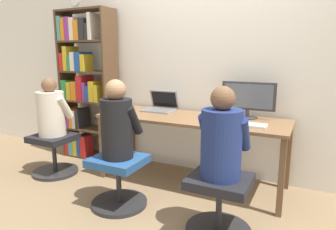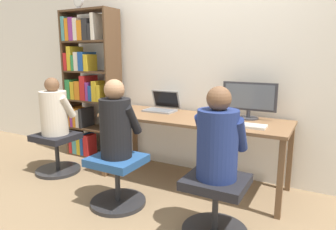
{
  "view_description": "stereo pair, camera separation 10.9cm",
  "coord_description": "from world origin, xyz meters",
  "px_view_note": "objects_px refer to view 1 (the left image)",
  "views": [
    {
      "loc": [
        1.16,
        -2.52,
        1.38
      ],
      "look_at": [
        -0.17,
        0.13,
        0.78
      ],
      "focal_mm": 32.0,
      "sensor_mm": 36.0,
      "label": 1
    },
    {
      "loc": [
        1.26,
        -2.47,
        1.38
      ],
      "look_at": [
        -0.17,
        0.13,
        0.78
      ],
      "focal_mm": 32.0,
      "sensor_mm": 36.0,
      "label": 2
    }
  ],
  "objects_px": {
    "office_chair_side": "(54,152)",
    "person_near_shelf": "(51,111)",
    "bookshelf": "(83,83)",
    "laptop": "(160,107)",
    "office_chair_left": "(219,202)",
    "person_at_monitor": "(222,139)",
    "person_at_laptop": "(117,124)",
    "keyboard": "(241,124)",
    "desk_clock": "(75,1)",
    "desktop_monitor": "(248,100)",
    "office_chair_right": "(119,179)"
  },
  "relations": [
    {
      "from": "office_chair_right",
      "to": "bookshelf",
      "type": "distance_m",
      "value": 1.7
    },
    {
      "from": "laptop",
      "to": "person_at_monitor",
      "type": "xyz_separation_m",
      "value": [
        1.02,
        -0.94,
        -0.01
      ]
    },
    {
      "from": "desktop_monitor",
      "to": "desk_clock",
      "type": "relative_size",
      "value": 3.26
    },
    {
      "from": "laptop",
      "to": "office_chair_left",
      "type": "bearing_deg",
      "value": -42.98
    },
    {
      "from": "office_chair_left",
      "to": "person_near_shelf",
      "type": "height_order",
      "value": "person_near_shelf"
    },
    {
      "from": "laptop",
      "to": "office_chair_left",
      "type": "height_order",
      "value": "laptop"
    },
    {
      "from": "person_at_laptop",
      "to": "desk_clock",
      "type": "relative_size",
      "value": 4.2
    },
    {
      "from": "person_at_monitor",
      "to": "bookshelf",
      "type": "height_order",
      "value": "bookshelf"
    },
    {
      "from": "laptop",
      "to": "bookshelf",
      "type": "relative_size",
      "value": 0.18
    },
    {
      "from": "bookshelf",
      "to": "office_chair_side",
      "type": "xyz_separation_m",
      "value": [
        0.09,
        -0.64,
        -0.76
      ]
    },
    {
      "from": "person_at_laptop",
      "to": "office_chair_side",
      "type": "relative_size",
      "value": 1.36
    },
    {
      "from": "desktop_monitor",
      "to": "keyboard",
      "type": "relative_size",
      "value": 1.2
    },
    {
      "from": "office_chair_left",
      "to": "office_chair_side",
      "type": "height_order",
      "value": "same"
    },
    {
      "from": "keyboard",
      "to": "person_at_monitor",
      "type": "bearing_deg",
      "value": -89.92
    },
    {
      "from": "person_at_monitor",
      "to": "office_chair_side",
      "type": "relative_size",
      "value": 1.34
    },
    {
      "from": "laptop",
      "to": "office_chair_left",
      "type": "xyz_separation_m",
      "value": [
        1.02,
        -0.95,
        -0.52
      ]
    },
    {
      "from": "bookshelf",
      "to": "person_near_shelf",
      "type": "relative_size",
      "value": 2.93
    },
    {
      "from": "keyboard",
      "to": "desk_clock",
      "type": "bearing_deg",
      "value": 173.96
    },
    {
      "from": "bookshelf",
      "to": "desk_clock",
      "type": "xyz_separation_m",
      "value": [
        0.01,
        -0.07,
        1.01
      ]
    },
    {
      "from": "office_chair_left",
      "to": "person_at_laptop",
      "type": "distance_m",
      "value": 1.09
    },
    {
      "from": "person_at_monitor",
      "to": "person_at_laptop",
      "type": "bearing_deg",
      "value": 178.94
    },
    {
      "from": "office_chair_right",
      "to": "bookshelf",
      "type": "bearing_deg",
      "value": 142.74
    },
    {
      "from": "person_at_laptop",
      "to": "bookshelf",
      "type": "distance_m",
      "value": 1.54
    },
    {
      "from": "desktop_monitor",
      "to": "office_chair_right",
      "type": "height_order",
      "value": "desktop_monitor"
    },
    {
      "from": "office_chair_right",
      "to": "person_at_monitor",
      "type": "bearing_deg",
      "value": -0.74
    },
    {
      "from": "office_chair_side",
      "to": "person_near_shelf",
      "type": "distance_m",
      "value": 0.49
    },
    {
      "from": "keyboard",
      "to": "office_chair_right",
      "type": "relative_size",
      "value": 0.88
    },
    {
      "from": "keyboard",
      "to": "bookshelf",
      "type": "bearing_deg",
      "value": 172.1
    },
    {
      "from": "desktop_monitor",
      "to": "person_at_laptop",
      "type": "bearing_deg",
      "value": -133.93
    },
    {
      "from": "office_chair_left",
      "to": "office_chair_right",
      "type": "relative_size",
      "value": 1.0
    },
    {
      "from": "person_at_laptop",
      "to": "office_chair_side",
      "type": "height_order",
      "value": "person_at_laptop"
    },
    {
      "from": "desk_clock",
      "to": "office_chair_side",
      "type": "distance_m",
      "value": 1.86
    },
    {
      "from": "bookshelf",
      "to": "person_near_shelf",
      "type": "bearing_deg",
      "value": -82.2
    },
    {
      "from": "bookshelf",
      "to": "desk_clock",
      "type": "bearing_deg",
      "value": -80.62
    },
    {
      "from": "laptop",
      "to": "office_chair_side",
      "type": "bearing_deg",
      "value": -148.99
    },
    {
      "from": "laptop",
      "to": "office_chair_left",
      "type": "relative_size",
      "value": 0.69
    },
    {
      "from": "desk_clock",
      "to": "office_chair_left",
      "type": "bearing_deg",
      "value": -21.88
    },
    {
      "from": "person_near_shelf",
      "to": "bookshelf",
      "type": "bearing_deg",
      "value": 97.8
    },
    {
      "from": "desktop_monitor",
      "to": "office_chair_right",
      "type": "bearing_deg",
      "value": -133.77
    },
    {
      "from": "desk_clock",
      "to": "person_near_shelf",
      "type": "height_order",
      "value": "desk_clock"
    },
    {
      "from": "desktop_monitor",
      "to": "bookshelf",
      "type": "bearing_deg",
      "value": -178.54
    },
    {
      "from": "keyboard",
      "to": "office_chair_left",
      "type": "distance_m",
      "value": 0.8
    },
    {
      "from": "desktop_monitor",
      "to": "laptop",
      "type": "height_order",
      "value": "desktop_monitor"
    },
    {
      "from": "person_at_laptop",
      "to": "desk_clock",
      "type": "bearing_deg",
      "value": 144.88
    },
    {
      "from": "person_at_monitor",
      "to": "person_near_shelf",
      "type": "relative_size",
      "value": 1.05
    },
    {
      "from": "office_chair_left",
      "to": "office_chair_right",
      "type": "bearing_deg",
      "value": 178.95
    },
    {
      "from": "desktop_monitor",
      "to": "person_near_shelf",
      "type": "bearing_deg",
      "value": -161.64
    },
    {
      "from": "laptop",
      "to": "office_chair_right",
      "type": "xyz_separation_m",
      "value": [
        0.06,
        -0.93,
        -0.52
      ]
    },
    {
      "from": "desktop_monitor",
      "to": "laptop",
      "type": "xyz_separation_m",
      "value": [
        -1.0,
        -0.05,
        -0.15
      ]
    },
    {
      "from": "keyboard",
      "to": "desktop_monitor",
      "type": "bearing_deg",
      "value": 93.56
    }
  ]
}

